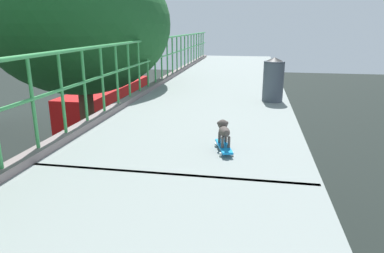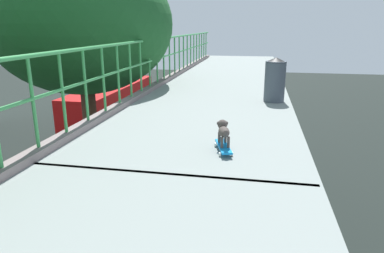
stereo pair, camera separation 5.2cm
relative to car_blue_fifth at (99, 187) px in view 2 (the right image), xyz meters
name	(u,v)px [view 2 (the right image)]	position (x,y,z in m)	size (l,w,h in m)	color
car_blue_fifth	(99,187)	(0.00, 0.00, 0.00)	(1.75, 4.16, 1.43)	#203695
city_bus	(113,107)	(-3.52, 10.04, 1.32)	(2.73, 11.05, 3.56)	red
roadside_tree_mid	(82,26)	(2.18, -4.46, 7.03)	(4.80, 4.80, 9.61)	brown
toy_skateboard	(223,147)	(6.46, -9.17, 5.55)	(0.28, 0.57, 0.08)	#0E84D7
small_dog	(223,130)	(6.45, -9.11, 5.75)	(0.21, 0.38, 0.30)	#4A413D
litter_bin	(275,79)	(7.19, -5.88, 5.96)	(0.44, 0.44, 0.92)	#454D59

